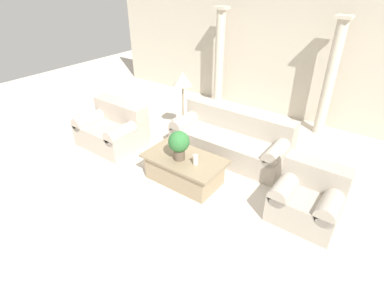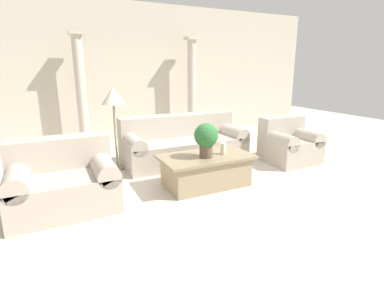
{
  "view_description": "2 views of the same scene",
  "coord_description": "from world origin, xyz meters",
  "px_view_note": "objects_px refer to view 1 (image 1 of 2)",
  "views": [
    {
      "loc": [
        2.45,
        -3.76,
        3.13
      ],
      "look_at": [
        -0.07,
        -0.31,
        0.66
      ],
      "focal_mm": 28.0,
      "sensor_mm": 36.0,
      "label": 1
    },
    {
      "loc": [
        -2.15,
        -4.17,
        1.72
      ],
      "look_at": [
        -0.23,
        -0.27,
        0.6
      ],
      "focal_mm": 28.0,
      "sensor_mm": 36.0,
      "label": 2
    }
  ],
  "objects_px": {
    "loveseat": "(113,128)",
    "potted_plant": "(179,143)",
    "armchair": "(308,197)",
    "floor_lamp": "(183,82)",
    "coffee_table": "(184,169)",
    "sofa_long": "(231,138)"
  },
  "relations": [
    {
      "from": "potted_plant",
      "to": "armchair",
      "type": "xyz_separation_m",
      "value": [
        1.99,
        0.43,
        -0.41
      ]
    },
    {
      "from": "sofa_long",
      "to": "loveseat",
      "type": "xyz_separation_m",
      "value": [
        -2.14,
        -1.08,
        0.01
      ]
    },
    {
      "from": "loveseat",
      "to": "potted_plant",
      "type": "bearing_deg",
      "value": -7.16
    },
    {
      "from": "coffee_table",
      "to": "potted_plant",
      "type": "relative_size",
      "value": 2.72
    },
    {
      "from": "coffee_table",
      "to": "floor_lamp",
      "type": "bearing_deg",
      "value": 128.19
    },
    {
      "from": "loveseat",
      "to": "potted_plant",
      "type": "relative_size",
      "value": 2.51
    },
    {
      "from": "loveseat",
      "to": "armchair",
      "type": "relative_size",
      "value": 1.38
    },
    {
      "from": "floor_lamp",
      "to": "armchair",
      "type": "relative_size",
      "value": 1.55
    },
    {
      "from": "sofa_long",
      "to": "loveseat",
      "type": "distance_m",
      "value": 2.39
    },
    {
      "from": "potted_plant",
      "to": "armchair",
      "type": "relative_size",
      "value": 0.55
    },
    {
      "from": "sofa_long",
      "to": "armchair",
      "type": "height_order",
      "value": "sofa_long"
    },
    {
      "from": "loveseat",
      "to": "coffee_table",
      "type": "distance_m",
      "value": 1.96
    },
    {
      "from": "armchair",
      "to": "floor_lamp",
      "type": "bearing_deg",
      "value": 162.18
    },
    {
      "from": "loveseat",
      "to": "armchair",
      "type": "bearing_deg",
      "value": 2.77
    },
    {
      "from": "coffee_table",
      "to": "floor_lamp",
      "type": "xyz_separation_m",
      "value": [
        -1.03,
        1.31,
        0.97
      ]
    },
    {
      "from": "sofa_long",
      "to": "coffee_table",
      "type": "xyz_separation_m",
      "value": [
        -0.19,
        -1.24,
        -0.11
      ]
    },
    {
      "from": "loveseat",
      "to": "coffee_table",
      "type": "relative_size",
      "value": 0.92
    },
    {
      "from": "potted_plant",
      "to": "floor_lamp",
      "type": "bearing_deg",
      "value": 125.51
    },
    {
      "from": "sofa_long",
      "to": "armchair",
      "type": "bearing_deg",
      "value": -26.86
    },
    {
      "from": "loveseat",
      "to": "coffee_table",
      "type": "bearing_deg",
      "value": -4.84
    },
    {
      "from": "potted_plant",
      "to": "armchair",
      "type": "distance_m",
      "value": 2.08
    },
    {
      "from": "coffee_table",
      "to": "potted_plant",
      "type": "distance_m",
      "value": 0.53
    }
  ]
}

